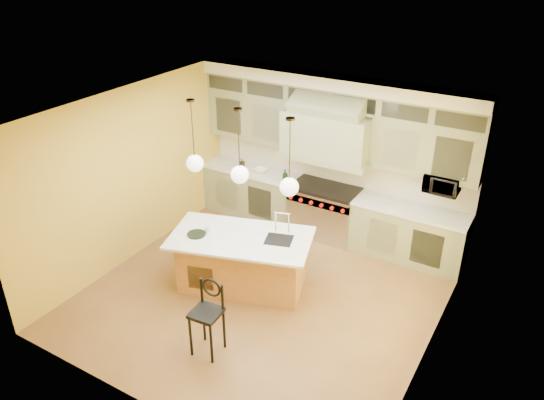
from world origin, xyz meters
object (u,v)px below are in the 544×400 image
Objects in this scene: kitchen_island at (243,260)px; counter_stool at (207,314)px; microwave at (442,184)px; range at (324,210)px.

kitchen_island is 2.20× the size of counter_stool.
counter_stool is 1.97× the size of microwave.
kitchen_island is (-0.39, -2.09, -0.01)m from range.
kitchen_island is 3.36m from microwave.
range is 3.52m from counter_stool.
counter_stool reaches higher than range.
microwave reaches higher than range.
range is 2.12m from kitchen_island.
range is at bearing -176.88° from microwave.
range is 2.18m from microwave.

